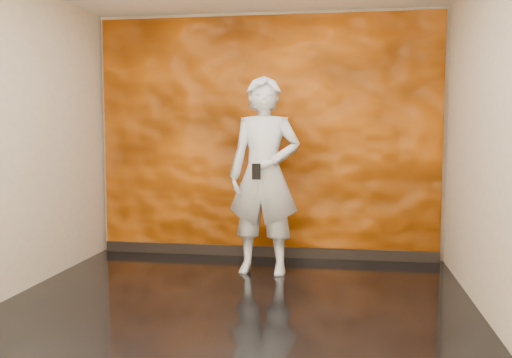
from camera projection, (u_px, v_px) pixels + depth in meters
The scene contains 5 objects.
room at pixel (233, 139), 4.61m from camera, with size 4.02×4.02×2.81m.
feature_wall at pixel (267, 138), 6.54m from camera, with size 3.90×0.06×2.75m, color #D65C07.
baseboard at pixel (266, 251), 6.62m from camera, with size 3.90×0.04×0.12m, color black.
man at pixel (264, 176), 5.81m from camera, with size 0.73×0.48×2.01m, color #979DA5.
phone at pixel (256, 172), 5.55m from camera, with size 0.08×0.02×0.16m, color black.
Camera 1 is at (0.91, -4.53, 1.49)m, focal length 40.00 mm.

